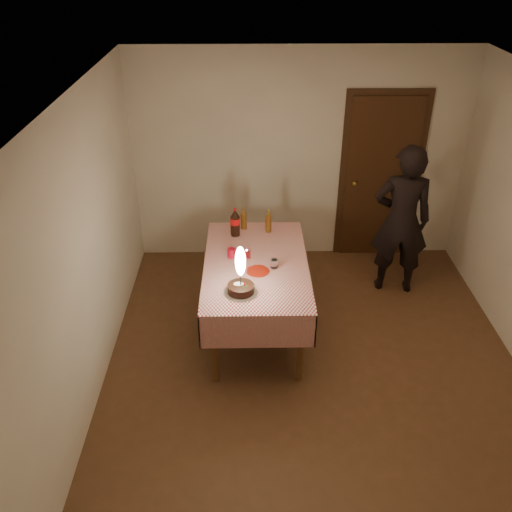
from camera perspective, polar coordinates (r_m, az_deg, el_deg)
name	(u,v)px	position (r m, az deg, el deg)	size (l,w,h in m)	color
ground	(314,369)	(5.39, 6.08, -11.75)	(4.00, 4.50, 0.01)	brown
room_shell	(328,212)	(4.51, 7.56, 4.57)	(4.04, 4.54, 2.62)	silver
dining_table	(256,272)	(5.38, -0.01, -1.72)	(1.02, 1.72, 0.84)	brown
birthday_cake	(241,280)	(4.82, -1.62, -2.51)	(0.30, 0.30, 0.47)	white
red_plate	(258,271)	(5.19, 0.23, -1.59)	(0.22, 0.22, 0.01)	#A91A0B
red_cup	(231,253)	(5.39, -2.60, 0.31)	(0.08, 0.08, 0.10)	#AD0C21
clear_cup	(274,264)	(5.22, 1.92, -0.82)	(0.07, 0.07, 0.09)	white
napkin_stack	(243,254)	(5.44, -1.38, 0.18)	(0.15, 0.15, 0.02)	red
cola_bottle	(235,222)	(5.74, -2.22, 3.56)	(0.10, 0.10, 0.32)	black
amber_bottle_left	(244,219)	(5.89, -1.31, 3.95)	(0.06, 0.06, 0.25)	#603810
amber_bottle_right	(268,222)	(5.83, 1.32, 3.63)	(0.06, 0.06, 0.25)	#603810
photographer	(401,221)	(6.23, 15.03, 3.62)	(0.69, 0.50, 1.76)	black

